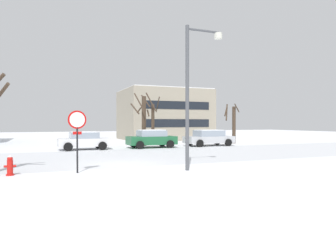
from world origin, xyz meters
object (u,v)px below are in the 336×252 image
Objects in this scene: parked_car_green at (152,139)px; parked_car_silver at (209,138)px; stop_sign at (77,129)px; street_lamp at (193,83)px; parked_car_white at (84,140)px; fire_hydrant at (10,165)px.

parked_car_green is 5.43m from parked_car_silver.
stop_sign is 13.10m from parked_car_green.
street_lamp reaches higher than parked_car_white.
stop_sign is 2.90m from fire_hydrant.
parked_car_green is at bearing -1.58° from parked_car_white.
parked_car_white is at bearing 82.02° from stop_sign.
stop_sign reaches higher than parked_car_green.
stop_sign is 5.32m from street_lamp.
parked_car_green is at bearing 57.57° from stop_sign.
parked_car_green reaches higher than parked_car_white.
street_lamp is 13.04m from parked_car_white.
street_lamp is at bearing -12.69° from stop_sign.
street_lamp is at bearing -10.93° from fire_hydrant.
parked_car_green is (7.00, 11.02, -1.05)m from stop_sign.
parked_car_white is 10.87m from parked_car_silver.
street_lamp is at bearing -100.30° from parked_car_green.
stop_sign is at bearing -7.50° from fire_hydrant.
parked_car_white reaches higher than fire_hydrant.
parked_car_green is (2.20, 12.10, -3.05)m from street_lamp.
parked_car_silver is (14.95, 10.70, 0.34)m from fire_hydrant.
parked_car_silver is at bearing -0.73° from parked_car_white.
fire_hydrant is 14.32m from parked_car_green.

